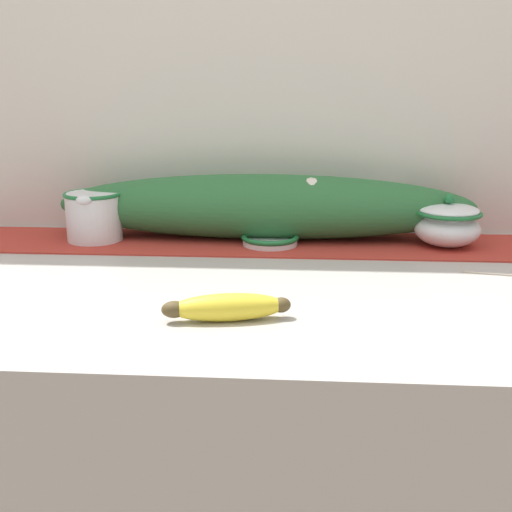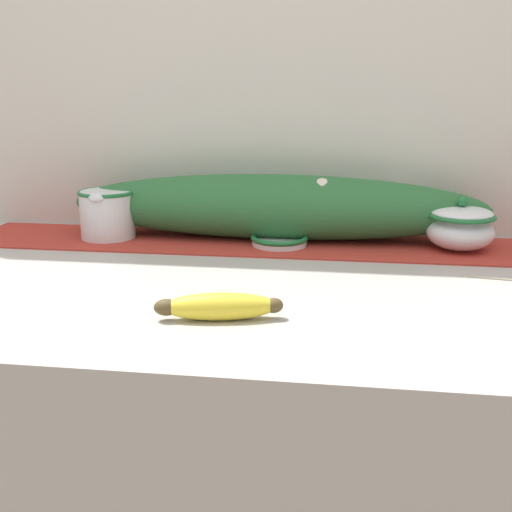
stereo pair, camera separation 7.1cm
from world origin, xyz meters
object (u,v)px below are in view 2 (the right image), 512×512
object	(u,v)px
small_dish	(279,240)
banana	(219,306)
sugar_bowl	(460,227)
cream_pitcher	(108,212)

from	to	relation	value
small_dish	banana	world-z (taller)	banana
sugar_bowl	cream_pitcher	bearing A→B (deg)	179.93
cream_pitcher	sugar_bowl	bearing A→B (deg)	-0.07
cream_pitcher	sugar_bowl	size ratio (longest dim) A/B	1.05
cream_pitcher	small_dish	world-z (taller)	cream_pitcher
cream_pitcher	banana	world-z (taller)	cream_pitcher
sugar_bowl	banana	size ratio (longest dim) A/B	0.72
sugar_bowl	small_dish	xyz separation A→B (m)	(-0.35, -0.01, -0.04)
cream_pitcher	small_dish	xyz separation A→B (m)	(0.36, -0.02, -0.04)
sugar_bowl	small_dish	world-z (taller)	sugar_bowl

